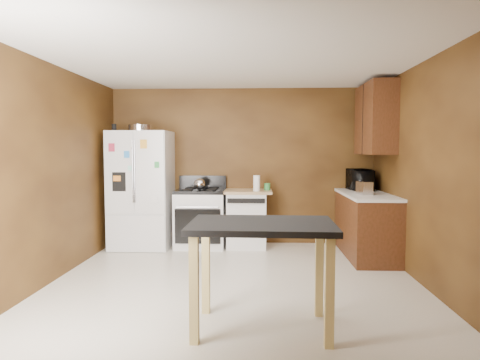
# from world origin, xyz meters

# --- Properties ---
(floor) EXTENTS (4.50, 4.50, 0.00)m
(floor) POSITION_xyz_m (0.00, 0.00, 0.00)
(floor) COLOR beige
(floor) RESTS_ON ground
(ceiling) EXTENTS (4.50, 4.50, 0.00)m
(ceiling) POSITION_xyz_m (0.00, 0.00, 2.50)
(ceiling) COLOR white
(ceiling) RESTS_ON ground
(wall_back) EXTENTS (4.20, 0.00, 4.20)m
(wall_back) POSITION_xyz_m (0.00, 2.25, 1.25)
(wall_back) COLOR brown
(wall_back) RESTS_ON ground
(wall_front) EXTENTS (4.20, 0.00, 4.20)m
(wall_front) POSITION_xyz_m (0.00, -2.25, 1.25)
(wall_front) COLOR brown
(wall_front) RESTS_ON ground
(wall_left) EXTENTS (0.00, 4.50, 4.50)m
(wall_left) POSITION_xyz_m (-2.10, 0.00, 1.25)
(wall_left) COLOR brown
(wall_left) RESTS_ON ground
(wall_right) EXTENTS (0.00, 4.50, 4.50)m
(wall_right) POSITION_xyz_m (2.10, 0.00, 1.25)
(wall_right) COLOR brown
(wall_right) RESTS_ON ground
(roasting_pan) EXTENTS (0.39, 0.39, 0.10)m
(roasting_pan) POSITION_xyz_m (-1.55, 1.87, 1.85)
(roasting_pan) COLOR silver
(roasting_pan) RESTS_ON refrigerator
(pen_cup) EXTENTS (0.07, 0.07, 0.11)m
(pen_cup) POSITION_xyz_m (-1.93, 1.75, 1.85)
(pen_cup) COLOR black
(pen_cup) RESTS_ON refrigerator
(kettle) EXTENTS (0.18, 0.18, 0.18)m
(kettle) POSITION_xyz_m (-0.64, 1.85, 0.99)
(kettle) COLOR silver
(kettle) RESTS_ON gas_range
(paper_towel) EXTENTS (0.13, 0.13, 0.24)m
(paper_towel) POSITION_xyz_m (0.24, 1.81, 1.01)
(paper_towel) COLOR white
(paper_towel) RESTS_ON dishwasher
(green_canister) EXTENTS (0.10, 0.10, 0.11)m
(green_canister) POSITION_xyz_m (0.40, 1.99, 0.94)
(green_canister) COLOR green
(green_canister) RESTS_ON dishwasher
(toaster) EXTENTS (0.19, 0.27, 0.18)m
(toaster) POSITION_xyz_m (1.73, 1.30, 0.99)
(toaster) COLOR silver
(toaster) RESTS_ON right_cabinets
(microwave) EXTENTS (0.41, 0.56, 0.29)m
(microwave) POSITION_xyz_m (1.82, 1.95, 1.05)
(microwave) COLOR black
(microwave) RESTS_ON right_cabinets
(refrigerator) EXTENTS (0.90, 0.80, 1.80)m
(refrigerator) POSITION_xyz_m (-1.55, 1.86, 0.90)
(refrigerator) COLOR white
(refrigerator) RESTS_ON ground
(gas_range) EXTENTS (0.76, 0.68, 1.10)m
(gas_range) POSITION_xyz_m (-0.64, 1.92, 0.46)
(gas_range) COLOR white
(gas_range) RESTS_ON ground
(dishwasher) EXTENTS (0.78, 0.63, 0.89)m
(dishwasher) POSITION_xyz_m (0.08, 1.95, 0.45)
(dishwasher) COLOR white
(dishwasher) RESTS_ON ground
(right_cabinets) EXTENTS (0.63, 1.58, 2.45)m
(right_cabinets) POSITION_xyz_m (1.84, 1.48, 0.91)
(right_cabinets) COLOR #5C2C19
(right_cabinets) RESTS_ON ground
(island) EXTENTS (1.22, 0.83, 0.91)m
(island) POSITION_xyz_m (0.29, -1.12, 0.77)
(island) COLOR black
(island) RESTS_ON ground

